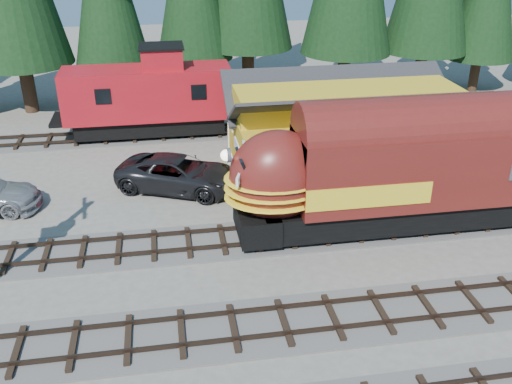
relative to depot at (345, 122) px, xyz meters
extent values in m
plane|color=#6B665B|center=(0.00, -10.50, -2.96)|extent=(120.00, 120.00, 0.00)
cube|color=#4C4947|center=(-10.00, 7.50, -2.92)|extent=(32.00, 3.20, 0.08)
cube|color=#38281E|center=(-10.00, 6.78, -2.71)|extent=(32.00, 0.08, 0.16)
cube|color=#38281E|center=(-10.00, 8.22, -2.71)|extent=(32.00, 0.08, 0.16)
cube|color=gold|center=(0.00, 0.00, -1.26)|extent=(12.00, 6.00, 3.40)
cube|color=gold|center=(0.00, 0.00, 1.16)|extent=(11.88, 3.30, 1.44)
cube|color=white|center=(-6.04, -1.00, -0.76)|extent=(0.06, 2.40, 0.60)
cube|color=black|center=(1.98, -6.50, -2.04)|extent=(15.49, 2.77, 1.20)
cube|color=maroon|center=(2.84, -6.50, 0.19)|extent=(14.13, 3.26, 3.26)
ellipsoid|color=maroon|center=(-5.09, -6.50, 0.08)|extent=(4.13, 3.20, 4.02)
sphere|color=white|center=(-7.24, -6.50, 1.17)|extent=(0.48, 0.48, 0.48)
cube|color=black|center=(-10.57, 7.50, -2.11)|extent=(9.37, 2.41, 1.04)
cube|color=#B0121D|center=(-10.57, 7.50, -0.03)|extent=(10.41, 3.02, 3.12)
cube|color=#B0121D|center=(-9.53, 7.50, 2.16)|extent=(2.50, 2.29, 1.25)
imported|color=black|center=(-9.09, -0.79, -2.06)|extent=(7.13, 5.34, 1.80)
camera|label=1|loc=(-9.63, -28.12, 10.14)|focal=40.00mm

